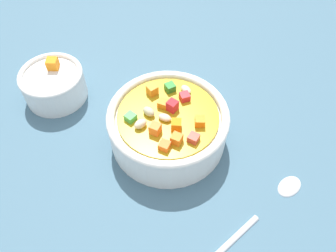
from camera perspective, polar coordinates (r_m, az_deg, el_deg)
name	(u,v)px	position (r cm, az deg, el deg)	size (l,w,h in cm)	color
ground_plane	(168,142)	(48.91, 0.00, -2.75)	(140.00, 140.00, 2.00)	#42667A
soup_bowl_main	(168,125)	(45.58, 0.00, 0.15)	(16.10, 16.10, 6.71)	white
spoon	(259,214)	(43.60, 15.08, -14.17)	(19.65, 8.21, 0.83)	silver
side_bowl_small	(54,84)	(54.25, -18.66, 6.73)	(9.44, 9.44, 5.80)	white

